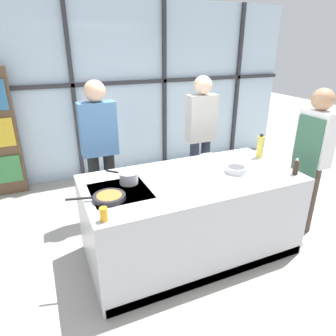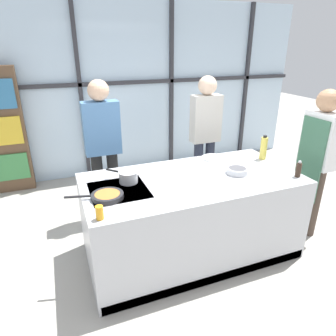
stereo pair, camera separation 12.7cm
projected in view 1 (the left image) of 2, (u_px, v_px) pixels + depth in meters
name	position (u px, v px, depth m)	size (l,w,h in m)	color
ground_plane	(190.00, 250.00, 3.35)	(18.00, 18.00, 0.00)	#ADA89E
back_window_wall	(121.00, 91.00, 4.97)	(6.40, 0.10, 2.80)	silver
demo_island	(191.00, 215.00, 3.18)	(2.18, 1.07, 0.89)	#B7BABF
chef	(312.00, 153.00, 3.40)	(0.24, 0.40, 1.70)	#47382D
spectator_far_left	(99.00, 144.00, 3.60)	(0.43, 0.25, 1.76)	black
spectator_center_left	(201.00, 131.00, 4.12)	(0.40, 0.25, 1.75)	#232838
frying_pan	(109.00, 197.00, 2.57)	(0.49, 0.28, 0.04)	#232326
saucepan	(128.00, 177.00, 2.86)	(0.28, 0.28, 0.11)	silver
white_plate	(211.00, 157.00, 3.52)	(0.27, 0.27, 0.01)	white
mixing_bowl	(236.00, 169.00, 3.11)	(0.22, 0.22, 0.06)	silver
oil_bottle	(260.00, 147.00, 3.48)	(0.08, 0.08, 0.28)	#E0CC4C
pepper_grinder	(296.00, 167.00, 3.05)	(0.05, 0.05, 0.17)	#332319
juice_glass_near	(104.00, 214.00, 2.25)	(0.06, 0.06, 0.11)	orange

